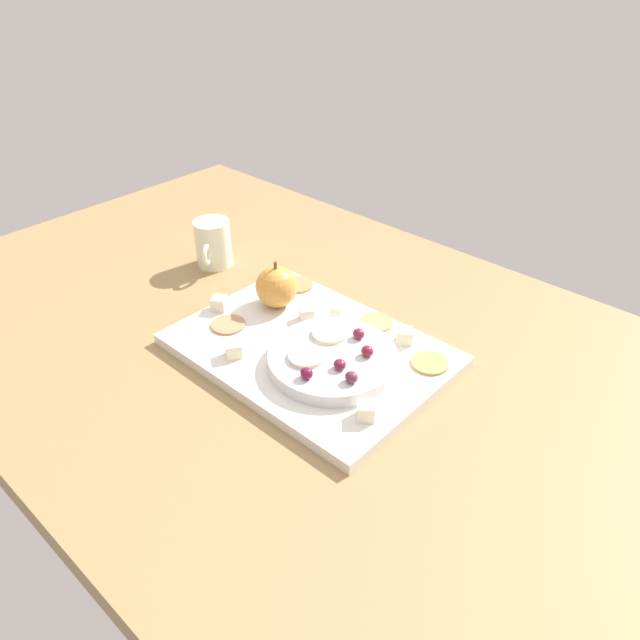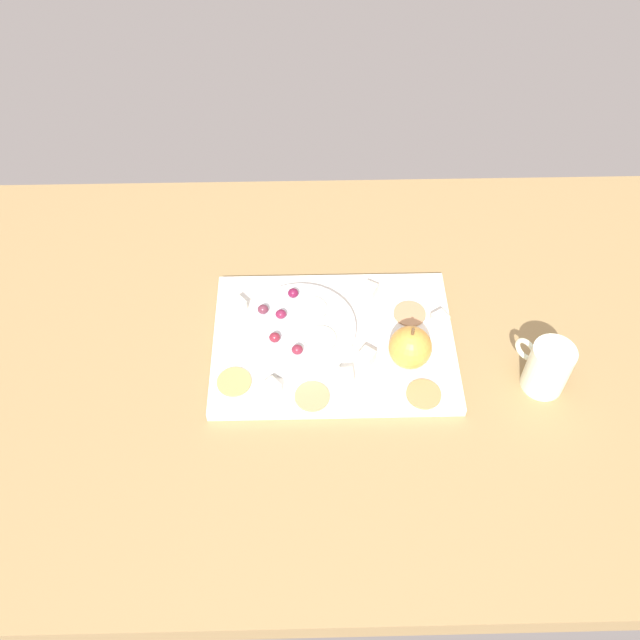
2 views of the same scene
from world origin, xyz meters
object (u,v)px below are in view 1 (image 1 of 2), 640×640
Objects in this scene: cheese_cube_5 at (338,312)px; apple_slice_0 at (307,356)px; cheese_cube_1 at (233,350)px; cracker_0 at (430,363)px; cheese_cube_3 at (219,303)px; serving_dish at (333,359)px; grape_1 at (367,351)px; grape_4 at (359,334)px; cheese_cube_2 at (405,336)px; apple_slice_1 at (329,333)px; cheese_cube_4 at (366,411)px; cheese_cube_0 at (307,314)px; platter at (310,350)px; grape_2 at (351,377)px; cracker_2 at (376,322)px; cracker_1 at (228,325)px; grape_0 at (307,373)px; grape_3 at (340,364)px; apple_whole at (276,287)px; cracker_3 at (298,285)px; cup at (213,244)px.

cheese_cube_5 is 0.43× the size of apple_slice_0.
cracker_0 is at bearing 38.45° from cheese_cube_1.
cheese_cube_3 is at bearing -161.87° from cracker_0.
serving_dish is 3.44× the size of cracker_0.
grape_4 is (-3.58, 2.46, -0.02)cm from grape_1.
cheese_cube_1 is at bearing -145.91° from serving_dish.
cheese_cube_2 is 11.39cm from apple_slice_1.
cheese_cube_0 is at bearing 151.88° from cheese_cube_4.
apple_slice_0 reaches higher than cheese_cube_2.
serving_dish reaches higher than platter.
grape_1 is 1.00× the size of grape_4.
apple_slice_1 is at bearing 101.90° from apple_slice_0.
apple_slice_1 is at bearing 178.72° from grape_1.
grape_4 is at bearing 123.92° from grape_2.
cracker_0 is at bearing -13.68° from cracker_2.
platter is 7.31× the size of cracker_2.
cheese_cube_5 is 0.42× the size of cracker_1.
cheese_cube_5 is 18.12cm from grape_0.
cheese_cube_5 is at bearing 48.72° from cheese_cube_0.
cheese_cube_4 is 8.31cm from grape_3.
grape_1 is at bearing -31.04° from cheese_cube_5.
cracker_0 and cracker_2 have the same top height.
grape_1 is at bearing 79.17° from grape_3.
cracker_1 is at bearing -163.74° from grape_1.
cracker_1 is at bearing -97.45° from apple_whole.
cheese_cube_4 is at bearing -46.87° from grape_4.
cracker_3 is 19.45cm from cup.
cheese_cube_5 is 0.26× the size of cup.
cheese_cube_4 is 21.61cm from cracker_2.
serving_dish is 10.24× the size of grape_3.
cracker_3 is (-13.45, 11.22, 1.04)cm from platter.
grape_4 is (-4.01, -6.05, 1.67)cm from cheese_cube_2.
apple_whole is 3.77× the size of grape_3.
serving_dish is 8.25× the size of cheese_cube_1.
cheese_cube_5 is (3.32, 3.79, 0.00)cm from cheese_cube_0.
cracker_2 is at bearing 108.73° from grape_3.
grape_2 is (2.02, -5.88, -0.01)cm from grape_1.
serving_dish is at bearing 153.33° from grape_2.
cheese_cube_0 is 0.42× the size of cracker_3.
cheese_cube_5 is (-1.74, 8.46, 1.97)cm from platter.
cheese_cube_1 is at bearing -145.17° from grape_1.
grape_4 is (18.85, 9.00, 2.59)cm from cracker_1.
cheese_cube_1 is 13.06cm from cheese_cube_3.
cracker_3 is 24.94cm from grape_1.
apple_whole is at bearing -10.28° from cup.
grape_0 is (18.29, -12.20, -0.59)cm from apple_whole.
grape_2 is at bearing 2.07° from apple_slice_0.
grape_2 reaches higher than cheese_cube_1.
cracker_2 is 2.98× the size of grape_0.
cracker_1 and cracker_2 have the same top height.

